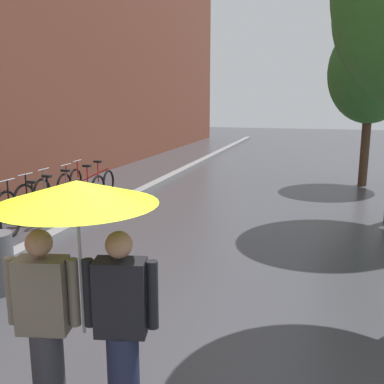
{
  "coord_description": "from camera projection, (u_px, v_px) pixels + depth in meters",
  "views": [
    {
      "loc": [
        1.7,
        -2.62,
        2.62
      ],
      "look_at": [
        -0.01,
        3.18,
        1.35
      ],
      "focal_mm": 40.9,
      "sensor_mm": 36.0,
      "label": 1
    }
  ],
  "objects": [
    {
      "name": "kerb_strip",
      "position": [
        156.0,
        183.0,
        13.73
      ],
      "size": [
        0.3,
        36.0,
        0.12
      ],
      "primitive_type": "cube",
      "color": "slate",
      "rests_on": "ground"
    },
    {
      "name": "street_tree_2",
      "position": [
        371.0,
        72.0,
        13.03
      ],
      "size": [
        2.52,
        2.52,
        4.99
      ],
      "color": "#473323",
      "rests_on": "ground"
    },
    {
      "name": "parked_bicycle_2",
      "position": [
        26.0,
        207.0,
        9.41
      ],
      "size": [
        1.1,
        0.73,
        0.96
      ],
      "color": "black",
      "rests_on": "ground"
    },
    {
      "name": "parked_bicycle_3",
      "position": [
        41.0,
        199.0,
        10.12
      ],
      "size": [
        1.15,
        0.82,
        0.96
      ],
      "color": "black",
      "rests_on": "ground"
    },
    {
      "name": "parked_bicycle_4",
      "position": [
        60.0,
        192.0,
        10.9
      ],
      "size": [
        1.09,
        0.71,
        0.96
      ],
      "color": "black",
      "rests_on": "ground"
    },
    {
      "name": "parked_bicycle_5",
      "position": [
        81.0,
        186.0,
        11.67
      ],
      "size": [
        1.09,
        0.71,
        0.96
      ],
      "color": "black",
      "rests_on": "ground"
    },
    {
      "name": "parked_bicycle_6",
      "position": [
        92.0,
        181.0,
        12.46
      ],
      "size": [
        1.11,
        0.76,
        0.96
      ],
      "color": "black",
      "rests_on": "ground"
    },
    {
      "name": "couple_under_umbrella",
      "position": [
        80.0,
        260.0,
        3.36
      ],
      "size": [
        1.23,
        1.23,
        2.04
      ],
      "color": "#2D2D33",
      "rests_on": "ground"
    }
  ]
}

